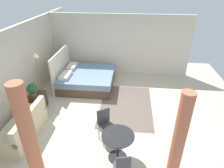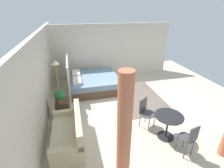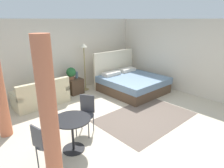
{
  "view_description": "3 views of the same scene",
  "coord_description": "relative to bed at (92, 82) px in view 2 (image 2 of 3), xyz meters",
  "views": [
    {
      "loc": [
        -5.08,
        -0.52,
        3.78
      ],
      "look_at": [
        0.46,
        0.06,
        0.74
      ],
      "focal_mm": 31.06,
      "sensor_mm": 36.0,
      "label": 1
    },
    {
      "loc": [
        -4.89,
        1.98,
        3.27
      ],
      "look_at": [
        -0.34,
        0.83,
        1.06
      ],
      "focal_mm": 26.44,
      "sensor_mm": 36.0,
      "label": 2
    },
    {
      "loc": [
        -3.53,
        -3.37,
        2.54
      ],
      "look_at": [
        -0.33,
        0.19,
        0.96
      ],
      "focal_mm": 31.33,
      "sensor_mm": 36.0,
      "label": 3
    }
  ],
  "objects": [
    {
      "name": "ground_plane",
      "position": [
        -1.59,
        -1.24,
        -0.33
      ],
      "size": [
        8.92,
        8.9,
        0.02
      ],
      "primitive_type": "cube",
      "color": "beige"
    },
    {
      "name": "wall_back",
      "position": [
        -1.59,
        1.71,
        0.96
      ],
      "size": [
        8.92,
        0.12,
        2.57
      ],
      "primitive_type": "cube",
      "color": "beige",
      "rests_on": "ground"
    },
    {
      "name": "wall_right",
      "position": [
        1.37,
        -1.24,
        0.96
      ],
      "size": [
        0.12,
        5.9,
        2.57
      ],
      "primitive_type": "cube",
      "color": "beige",
      "rests_on": "ground"
    },
    {
      "name": "area_rug",
      "position": [
        -1.23,
        -1.67,
        -0.32
      ],
      "size": [
        2.57,
        1.71,
        0.01
      ],
      "primitive_type": "cube",
      "color": "#66564C",
      "rests_on": "ground"
    },
    {
      "name": "bed",
      "position": [
        0.0,
        0.0,
        0.0
      ],
      "size": [
        1.99,
        2.07,
        1.39
      ],
      "color": "brown",
      "rests_on": "ground"
    },
    {
      "name": "couch",
      "position": [
        -2.98,
        1.01,
        -0.05
      ],
      "size": [
        1.6,
        0.77,
        0.83
      ],
      "color": "beige",
      "rests_on": "ground"
    },
    {
      "name": "nightstand",
      "position": [
        -1.67,
        1.19,
        -0.05
      ],
      "size": [
        0.5,
        0.44,
        0.54
      ],
      "color": "#473323",
      "rests_on": "ground"
    },
    {
      "name": "potted_plant",
      "position": [
        -1.77,
        1.23,
        0.46
      ],
      "size": [
        0.33,
        0.33,
        0.42
      ],
      "color": "#935B3D",
      "rests_on": "nightstand"
    },
    {
      "name": "vase",
      "position": [
        -1.55,
        1.23,
        0.34
      ],
      "size": [
        0.09,
        0.09,
        0.23
      ],
      "color": "slate",
      "rests_on": "nightstand"
    },
    {
      "name": "floor_lamp",
      "position": [
        -1.17,
        1.27,
        1.04
      ],
      "size": [
        0.25,
        0.25,
        1.74
      ],
      "color": "#99844C",
      "rests_on": "ground"
    },
    {
      "name": "balcony_table",
      "position": [
        -3.43,
        -1.56,
        0.18
      ],
      "size": [
        0.75,
        0.75,
        0.71
      ],
      "color": "black",
      "rests_on": "ground"
    },
    {
      "name": "cafe_chair_near_window",
      "position": [
        -2.84,
        -1.18,
        0.22
      ],
      "size": [
        0.6,
        0.6,
        0.9
      ],
      "color": "#3F3F44",
      "rests_on": "ground"
    },
    {
      "name": "cafe_chair_near_couch",
      "position": [
        -4.1,
        -1.7,
        0.23
      ],
      "size": [
        0.43,
        0.43,
        0.89
      ],
      "color": "#3F3F44",
      "rests_on": "ground"
    },
    {
      "name": "curtain_right",
      "position": [
        -4.29,
        -0.04,
        0.89
      ],
      "size": [
        0.27,
        0.27,
        2.41
      ],
      "color": "#D1704C",
      "rests_on": "ground"
    }
  ]
}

